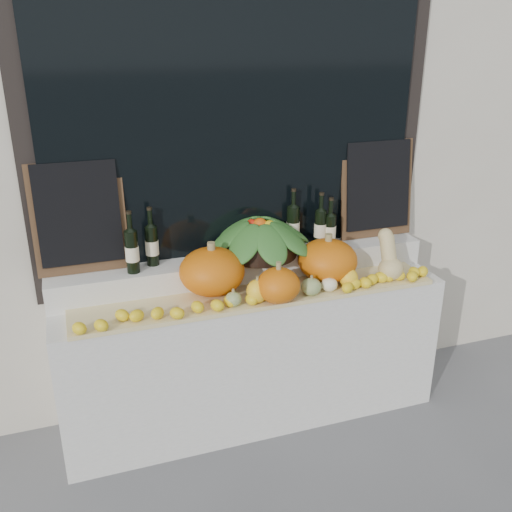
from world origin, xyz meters
The scene contains 18 objects.
storefront_facade centered at (0.00, 2.25, 2.25)m, with size 7.00×0.94×4.50m.
display_sill centered at (0.00, 1.52, 0.44)m, with size 2.30×0.55×0.88m, color silver.
rear_tier centered at (0.00, 1.68, 0.96)m, with size 2.30×0.25×0.16m, color silver.
straw_bedding centered at (0.00, 1.40, 0.89)m, with size 2.10×0.32×0.03m, color tan.
pumpkin_left centered at (-0.24, 1.50, 1.04)m, with size 0.37×0.37×0.27m, color #D6650B.
pumpkin_right centered at (0.45, 1.46, 1.03)m, with size 0.36×0.36×0.25m, color #D6650B.
pumpkin_center centered at (0.07, 1.28, 1.00)m, with size 0.24×0.24×0.20m, color #D6650B.
butternut_squash centered at (0.82, 1.37, 1.03)m, with size 0.15×0.21×0.29m.
decorative_gourds centered at (0.19, 1.31, 0.96)m, with size 0.81×0.15×0.16m.
lemon_heap centered at (0.00, 1.29, 0.94)m, with size 2.20×0.16×0.06m, color yellow, non-canonical shape.
produce_bowl centered at (0.10, 1.66, 1.15)m, with size 0.68×0.68×0.24m.
wine_bottle_far_left centered at (-0.66, 1.63, 1.17)m, with size 0.08×0.08×0.36m.
wine_bottle_near_left centered at (-0.54, 1.71, 1.16)m, with size 0.08×0.08×0.35m.
wine_bottle_tall centered at (0.33, 1.72, 1.17)m, with size 0.08×0.08×0.37m.
wine_bottle_near_right centered at (0.50, 1.67, 1.16)m, with size 0.08×0.08×0.35m.
wine_bottle_far_right centered at (0.56, 1.66, 1.14)m, with size 0.08×0.08×0.31m.
chalkboard_left centered at (-0.92, 1.74, 1.36)m, with size 0.50×0.10×0.62m.
chalkboard_right centered at (0.92, 1.74, 1.36)m, with size 0.50×0.10×0.62m.
Camera 1 is at (-0.96, -1.37, 2.32)m, focal length 40.00 mm.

